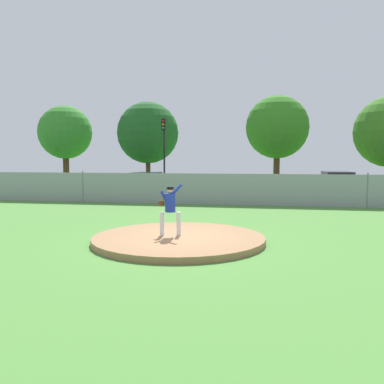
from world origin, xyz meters
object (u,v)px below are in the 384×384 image
Objects in this scene: baseball at (172,238)px; pitcher_youth at (170,206)px; parked_car_burgundy at (337,186)px; parked_car_champagne at (146,184)px; traffic_light_near at (164,143)px.

pitcher_youth is at bearing 110.56° from baseball.
parked_car_burgundy is (7.20, 14.51, 0.61)m from baseball.
parked_car_champagne reaches higher than baseball.
traffic_light_near is (-12.28, 4.65, 2.97)m from parked_car_burgundy.
traffic_light_near is at bearing 104.66° from pitcher_youth.
parked_car_burgundy is at bearing -3.40° from parked_car_champagne.
parked_car_burgundy is 13.46m from traffic_light_near.
traffic_light_near is at bearing 159.24° from parked_car_burgundy.
baseball is (0.20, -0.53, -0.90)m from pitcher_youth.
parked_car_burgundy is (7.40, 13.98, -0.29)m from pitcher_youth.
traffic_light_near is (-4.88, 18.63, 2.69)m from pitcher_youth.
parked_car_champagne is (-5.39, 15.26, 0.54)m from baseball.
baseball is at bearing -116.38° from parked_car_burgundy.
pitcher_youth is 15.62m from parked_car_champagne.
parked_car_burgundy is at bearing -20.76° from traffic_light_near.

